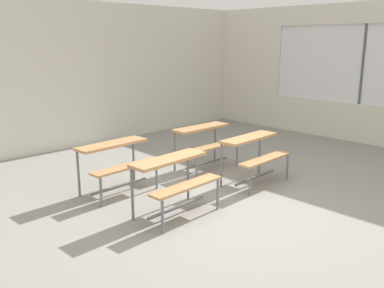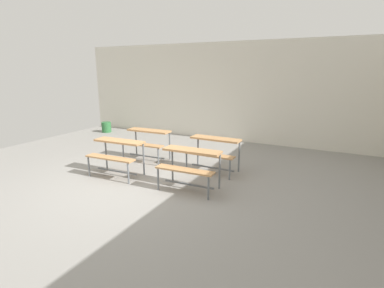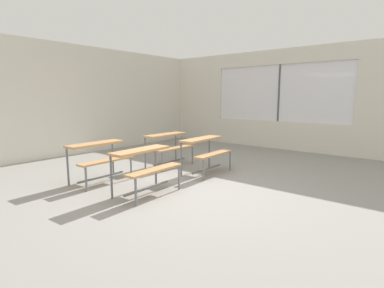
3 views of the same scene
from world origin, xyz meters
name	(u,v)px [view 1 (image 1 of 3)]	position (x,y,z in m)	size (l,w,h in m)	color
ground	(224,211)	(0.00, 0.00, -0.03)	(10.00, 9.00, 0.05)	gray
wall_back	(59,76)	(0.00, 4.50, 1.50)	(10.00, 0.12, 3.00)	silver
desk_bench_r0c0	(175,173)	(-0.58, 0.34, 0.56)	(1.13, 0.64, 0.74)	tan
desk_bench_r0c1	(255,149)	(1.12, 0.37, 0.56)	(1.12, 0.63, 0.74)	tan
desk_bench_r1c0	(117,156)	(-0.66, 1.52, 0.56)	(1.12, 0.63, 0.74)	tan
desk_bench_r1c1	(205,137)	(1.14, 1.46, 0.56)	(1.11, 0.61, 0.74)	tan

